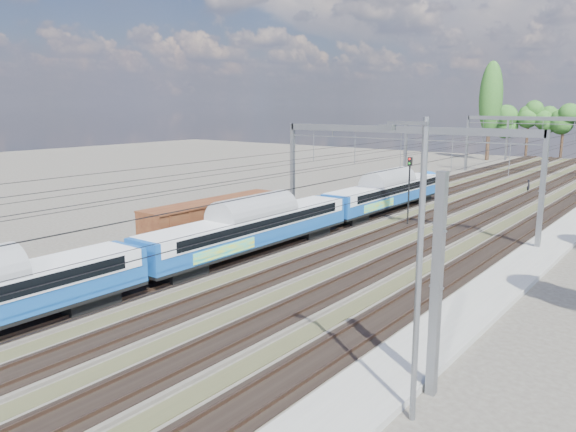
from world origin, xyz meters
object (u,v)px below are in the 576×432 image
Objects in this scene: signal_near at (409,183)px; worker at (529,186)px; emu_train at (249,223)px; freight_boxcar at (215,219)px; lamp_post at (417,262)px.

worker is at bearing 76.42° from signal_near.
emu_train is 4.66m from freight_boxcar.
signal_near reaches higher than freight_boxcar.
lamp_post reaches higher than worker.
emu_train is 4.74× the size of freight_boxcar.
signal_near is at bearing 59.96° from freight_boxcar.
freight_boxcar is 8.18× the size of worker.
freight_boxcar is 26.94m from lamp_post.
emu_train reaches higher than worker.
emu_train is at bearing 150.82° from lamp_post.
signal_near reaches higher than emu_train.
signal_near is (8.93, 15.44, 1.88)m from freight_boxcar.
lamp_post is at bearing -34.37° from emu_train.
emu_train is 17.20m from signal_near.
lamp_post is (13.98, -29.15, 1.74)m from signal_near.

